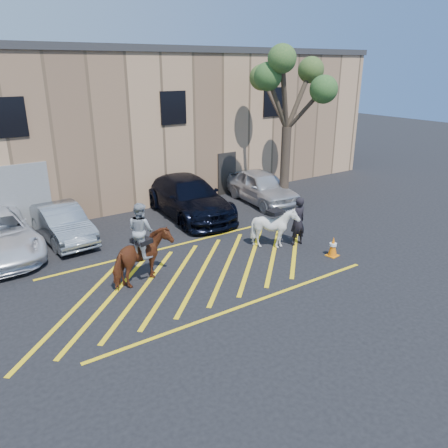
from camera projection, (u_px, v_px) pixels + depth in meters
ground at (197, 269)px, 14.69m from camera, size 90.00×90.00×0.00m
car_silver_sedan at (62, 223)px, 16.93m from camera, size 1.70×4.28×1.38m
car_blue_suv at (188, 197)px, 19.67m from camera, size 2.82×6.08×1.72m
car_white_suv at (262, 187)px, 21.51m from camera, size 2.39×4.86×1.59m
handler at (298, 221)px, 16.38m from camera, size 0.69×0.45×1.88m
warehouse at (78, 122)px, 22.75m from camera, size 32.42×10.20×7.30m
hatching_zone at (201, 272)px, 14.45m from camera, size 12.60×5.12×0.01m
mounted_bay at (142, 252)px, 13.43m from camera, size 2.17×1.47×2.63m
saddled_white at (275, 227)px, 16.20m from camera, size 1.34×1.49×1.55m
traffic_cone at (333, 246)px, 15.58m from camera, size 0.43×0.43×0.73m
tree at (289, 83)px, 19.28m from camera, size 3.99×4.37×7.31m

